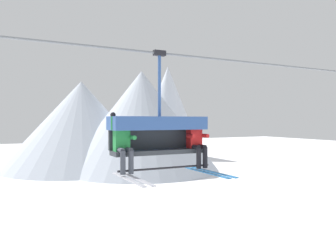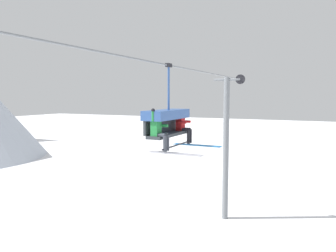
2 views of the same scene
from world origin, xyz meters
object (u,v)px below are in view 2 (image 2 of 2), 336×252
at_px(skier_green, 160,130).
at_px(skier_red, 184,126).
at_px(lift_tower_far, 226,145).
at_px(chairlift_chair, 167,119).

distance_m(skier_green, skier_red, 1.82).
bearing_deg(skier_green, lift_tower_far, 4.99).
relative_size(lift_tower_far, chairlift_chair, 3.33).
xyz_separation_m(skier_green, skier_red, (1.82, -0.01, -0.02)).
bearing_deg(chairlift_chair, lift_tower_far, 4.20).
xyz_separation_m(lift_tower_far, skier_red, (-8.75, -0.93, 1.94)).
bearing_deg(lift_tower_far, chairlift_chair, -175.80).
bearing_deg(lift_tower_far, skier_green, -175.01).
bearing_deg(skier_green, chairlift_chair, 13.19).
distance_m(lift_tower_far, chairlift_chair, 9.94).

